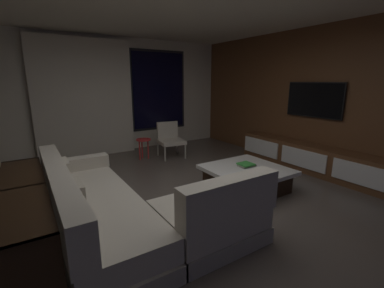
% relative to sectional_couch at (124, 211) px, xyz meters
% --- Properties ---
extents(floor, '(9.20, 9.20, 0.00)m').
position_rel_sectional_couch_xyz_m(floor, '(0.93, 0.09, -0.29)').
color(floor, '#564C44').
extents(back_wall_with_window, '(6.60, 0.30, 2.70)m').
position_rel_sectional_couch_xyz_m(back_wall_with_window, '(0.87, 3.70, 1.05)').
color(back_wall_with_window, beige).
rests_on(back_wall_with_window, floor).
extents(media_wall, '(0.12, 7.80, 2.70)m').
position_rel_sectional_couch_xyz_m(media_wall, '(3.99, 0.09, 1.06)').
color(media_wall, brown).
rests_on(media_wall, floor).
extents(sectional_couch, '(1.98, 2.50, 0.82)m').
position_rel_sectional_couch_xyz_m(sectional_couch, '(0.00, 0.00, 0.00)').
color(sectional_couch, '#A49C8C').
rests_on(sectional_couch, floor).
extents(coffee_table, '(1.16, 1.16, 0.36)m').
position_rel_sectional_couch_xyz_m(coffee_table, '(2.06, 0.20, -0.10)').
color(coffee_table, black).
rests_on(coffee_table, floor).
extents(book_stack_on_coffee_table, '(0.26, 0.22, 0.05)m').
position_rel_sectional_couch_xyz_m(book_stack_on_coffee_table, '(2.12, 0.27, 0.09)').
color(book_stack_on_coffee_table, '#686459').
rests_on(book_stack_on_coffee_table, coffee_table).
extents(accent_chair_near_window, '(0.61, 0.63, 0.78)m').
position_rel_sectional_couch_xyz_m(accent_chair_near_window, '(1.94, 2.56, 0.14)').
color(accent_chair_near_window, '#B2ADA0').
rests_on(accent_chair_near_window, floor).
extents(side_stool, '(0.32, 0.32, 0.46)m').
position_rel_sectional_couch_xyz_m(side_stool, '(1.33, 2.65, 0.08)').
color(side_stool, red).
rests_on(side_stool, floor).
extents(media_console, '(0.46, 3.10, 0.52)m').
position_rel_sectional_couch_xyz_m(media_console, '(3.70, 0.14, -0.04)').
color(media_console, brown).
rests_on(media_console, floor).
extents(mounted_tv, '(0.05, 1.14, 0.66)m').
position_rel_sectional_couch_xyz_m(mounted_tv, '(3.88, 0.34, 1.06)').
color(mounted_tv, black).
extents(console_table_behind_couch, '(0.40, 2.10, 0.74)m').
position_rel_sectional_couch_xyz_m(console_table_behind_couch, '(-0.91, 0.13, 0.12)').
color(console_table_behind_couch, black).
rests_on(console_table_behind_couch, floor).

